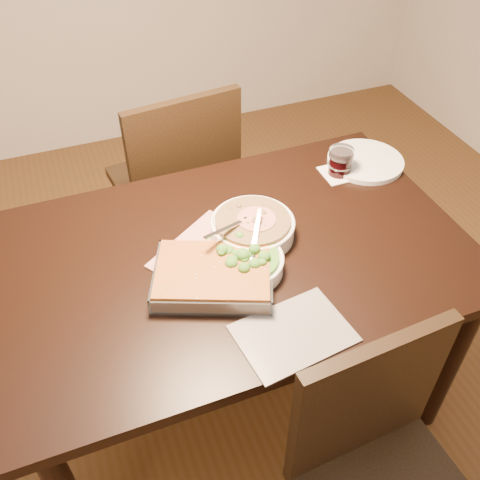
# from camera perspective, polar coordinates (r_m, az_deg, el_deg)

# --- Properties ---
(ground) EXTENTS (4.00, 4.00, 0.00)m
(ground) POSITION_cam_1_polar(r_m,az_deg,el_deg) (2.18, -0.40, -15.51)
(ground) COLOR #4B2E15
(ground) RESTS_ON ground
(table) EXTENTS (1.40, 0.90, 0.75)m
(table) POSITION_cam_1_polar(r_m,az_deg,el_deg) (1.66, -0.51, -3.52)
(table) COLOR black
(table) RESTS_ON ground
(magazine_a) EXTENTS (0.39, 0.36, 0.01)m
(magazine_a) POSITION_cam_1_polar(r_m,az_deg,el_deg) (1.59, -3.42, -1.28)
(magazine_a) COLOR #B5333D
(magazine_a) RESTS_ON table
(magazine_b) EXTENTS (0.31, 0.24, 0.01)m
(magazine_b) POSITION_cam_1_polar(r_m,az_deg,el_deg) (1.39, 5.72, -9.88)
(magazine_b) COLOR #26252C
(magazine_b) RESTS_ON table
(coaster) EXTENTS (0.12, 0.12, 0.00)m
(coaster) POSITION_cam_1_polar(r_m,az_deg,el_deg) (1.93, 10.49, 7.03)
(coaster) COLOR white
(coaster) RESTS_ON table
(stew_bowl) EXTENTS (0.27, 0.26, 0.10)m
(stew_bowl) POSITION_cam_1_polar(r_m,az_deg,el_deg) (1.62, 1.36, 1.44)
(stew_bowl) COLOR white
(stew_bowl) RESTS_ON table
(broccoli_bowl) EXTENTS (0.22, 0.24, 0.09)m
(broccoli_bowl) POSITION_cam_1_polar(r_m,az_deg,el_deg) (1.52, 0.58, -2.34)
(broccoli_bowl) COLOR white
(broccoli_bowl) RESTS_ON table
(baking_dish) EXTENTS (0.39, 0.35, 0.06)m
(baking_dish) POSITION_cam_1_polar(r_m,az_deg,el_deg) (1.48, -2.90, -3.84)
(baking_dish) COLOR silver
(baking_dish) RESTS_ON table
(wine_tumbler) EXTENTS (0.09, 0.09, 0.10)m
(wine_tumbler) POSITION_cam_1_polar(r_m,az_deg,el_deg) (1.90, 10.68, 8.30)
(wine_tumbler) COLOR black
(wine_tumbler) RESTS_ON coaster
(dinner_plate) EXTENTS (0.27, 0.27, 0.02)m
(dinner_plate) POSITION_cam_1_polar(r_m,az_deg,el_deg) (2.00, 13.22, 8.19)
(dinner_plate) COLOR silver
(dinner_plate) RESTS_ON table
(chair_near) EXTENTS (0.45, 0.45, 0.90)m
(chair_near) POSITION_cam_1_polar(r_m,az_deg,el_deg) (1.52, 14.86, -22.69)
(chair_near) COLOR black
(chair_near) RESTS_ON ground
(chair_far) EXTENTS (0.50, 0.50, 0.96)m
(chair_far) POSITION_cam_1_polar(r_m,az_deg,el_deg) (2.24, -6.66, 6.36)
(chair_far) COLOR black
(chair_far) RESTS_ON ground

